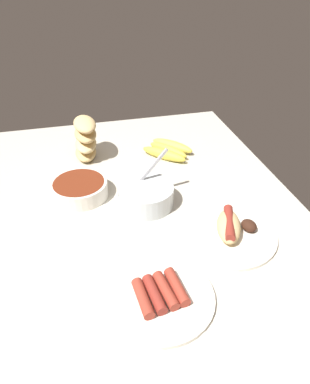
{
  "coord_description": "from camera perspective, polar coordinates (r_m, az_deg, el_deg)",
  "views": [
    {
      "loc": [
        -80.28,
        16.02,
        62.23
      ],
      "look_at": [
        1.16,
        -4.06,
        3.0
      ],
      "focal_mm": 33.31,
      "sensor_mm": 36.0,
      "label": 1
    }
  ],
  "objects": [
    {
      "name": "ground_plane",
      "position": [
        1.04,
        -2.03,
        -2.7
      ],
      "size": [
        120.0,
        90.0,
        3.0
      ],
      "primitive_type": "cube",
      "color": "beige"
    },
    {
      "name": "bowl_coleslaw",
      "position": [
        1.01,
        -1.51,
        -0.34
      ],
      "size": [
        15.83,
        15.83,
        15.45
      ],
      "color": "silver",
      "rests_on": "ground_plane"
    },
    {
      "name": "plate_sausages",
      "position": [
        0.78,
        0.82,
        -16.31
      ],
      "size": [
        23.32,
        23.32,
        3.35
      ],
      "color": "white",
      "rests_on": "ground_plane"
    },
    {
      "name": "bread_stack",
      "position": [
        1.25,
        -11.07,
        8.41
      ],
      "size": [
        14.71,
        8.84,
        14.4
      ],
      "color": "tan",
      "rests_on": "ground_plane"
    },
    {
      "name": "bowl_chili",
      "position": [
        1.07,
        -12.01,
        0.58
      ],
      "size": [
        16.59,
        16.59,
        4.84
      ],
      "color": "white",
      "rests_on": "ground_plane"
    },
    {
      "name": "banana_bunch",
      "position": [
        1.27,
        2.15,
        6.78
      ],
      "size": [
        19.54,
        18.8,
        3.68
      ],
      "color": "#E5D14C",
      "rests_on": "ground_plane"
    },
    {
      "name": "plate_hotdog_assembled",
      "position": [
        0.93,
        11.73,
        -6.07
      ],
      "size": [
        25.03,
        25.03,
        5.61
      ],
      "color": "white",
      "rests_on": "ground_plane"
    }
  ]
}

